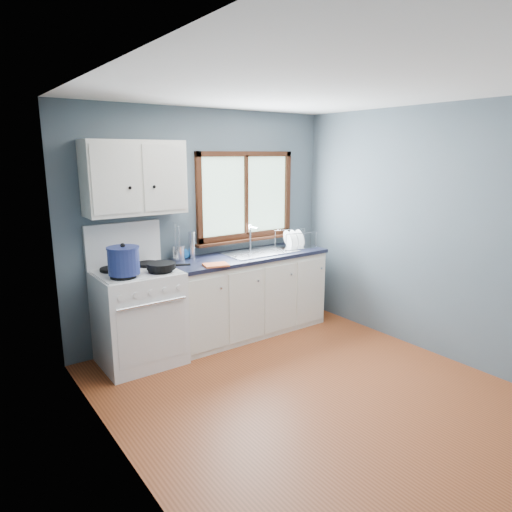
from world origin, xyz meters
TOP-DOWN VIEW (x-y plane):
  - floor at (0.00, 0.00)m, footprint 3.20×3.60m
  - ceiling at (0.00, 0.00)m, footprint 3.20×3.60m
  - wall_back at (0.00, 1.81)m, footprint 3.20×0.02m
  - wall_left at (-1.61, 0.00)m, footprint 0.02×3.60m
  - wall_right at (1.61, 0.00)m, footprint 0.02×3.60m
  - gas_range at (-0.95, 1.47)m, footprint 0.76×0.69m
  - base_cabinets at (0.36, 1.49)m, footprint 1.85×0.60m
  - countertop at (0.36, 1.49)m, footprint 1.89×0.64m
  - sink at (0.54, 1.49)m, footprint 0.84×0.46m
  - window at (0.54, 1.77)m, footprint 1.36×0.10m
  - upper_cabinets at (-0.85, 1.63)m, footprint 0.95×0.35m
  - skillet at (-0.76, 1.31)m, footprint 0.44×0.36m
  - stockpot at (-1.12, 1.32)m, footprint 0.36×0.36m
  - utensil_crock at (-0.40, 1.67)m, footprint 0.13×0.13m
  - thermos at (-0.24, 1.69)m, footprint 0.07×0.07m
  - soap_bottle at (-0.31, 1.69)m, footprint 0.13×0.13m
  - dish_towel at (-0.20, 1.24)m, footprint 0.28×0.23m
  - dish_rack at (1.03, 1.47)m, footprint 0.48×0.40m

SIDE VIEW (x-z plane):
  - floor at x=0.00m, z-range -0.02..0.00m
  - base_cabinets at x=0.36m, z-range -0.03..0.85m
  - gas_range at x=-0.95m, z-range -0.19..1.17m
  - sink at x=0.54m, z-range 0.64..1.08m
  - countertop at x=0.36m, z-range 0.88..0.92m
  - dish_towel at x=-0.20m, z-range 0.92..0.94m
  - dish_rack at x=1.03m, z-range 0.87..1.09m
  - skillet at x=-0.76m, z-range 0.96..1.01m
  - utensil_crock at x=-0.40m, z-range 0.80..1.21m
  - soap_bottle at x=-0.31m, z-range 0.92..1.17m
  - thermos at x=-0.24m, z-range 0.92..1.21m
  - stockpot at x=-1.12m, z-range 0.94..1.23m
  - wall_back at x=0.00m, z-range 0.00..2.50m
  - wall_left at x=-1.61m, z-range 0.00..2.50m
  - wall_right at x=1.61m, z-range 0.00..2.50m
  - window at x=0.54m, z-range 0.96..1.99m
  - upper_cabinets at x=-0.85m, z-range 1.45..2.15m
  - ceiling at x=0.00m, z-range 2.50..2.52m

